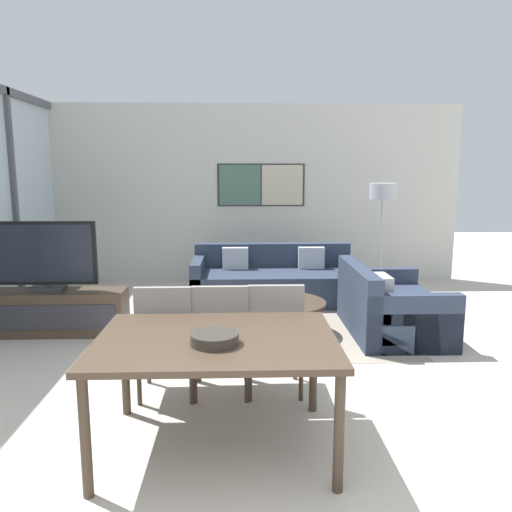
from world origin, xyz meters
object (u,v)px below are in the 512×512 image
tv_console (50,312)px  sofa_side (386,310)px  dining_chair_left (166,335)px  floor_lamp (383,200)px  dining_chair_right (275,332)px  television (46,257)px  fruit_bowl (215,338)px  coffee_table (283,309)px  dining_chair_centre (221,334)px  dining_table (216,348)px  sofa_main (274,282)px

tv_console → sofa_side: bearing=-1.5°
dining_chair_left → floor_lamp: (2.52, 3.01, 0.86)m
sofa_side → dining_chair_left: 2.68m
dining_chair_right → floor_lamp: (1.68, 2.97, 0.86)m
tv_console → television: size_ratio=1.52×
tv_console → television: television is taller
fruit_bowl → floor_lamp: bearing=61.5°
sofa_side → coffee_table: size_ratio=1.52×
sofa_side → dining_chair_right: bearing=138.1°
fruit_bowl → dining_chair_centre: bearing=89.8°
dining_table → dining_chair_left: 0.86m
television → dining_chair_right: size_ratio=1.17×
tv_console → coffee_table: 2.56m
tv_console → dining_table: dining_table is taller
dining_chair_left → sofa_side: bearing=35.0°
coffee_table → fruit_bowl: bearing=-104.6°
dining_chair_left → dining_chair_centre: (0.42, 0.02, 0.00)m
television → dining_table: television is taller
television → dining_chair_centre: (1.94, -1.61, -0.34)m
floor_lamp → sofa_main: bearing=-178.8°
sofa_side → tv_console: bearing=88.5°
floor_lamp → television: bearing=-161.1°
sofa_side → dining_chair_right: size_ratio=1.54×
dining_chair_right → coffee_table: bearing=82.5°
dining_table → floor_lamp: floor_lamp is taller
dining_chair_right → floor_lamp: bearing=60.6°
dining_table → floor_lamp: 4.35m
coffee_table → dining_chair_left: 1.87m
television → dining_chair_right: television is taller
dining_table → sofa_side: bearing=52.1°
sofa_side → dining_chair_right: 2.02m
sofa_main → dining_table: size_ratio=1.47×
tv_console → dining_chair_right: dining_chair_right is taller
television → dining_table: bearing=-50.6°
sofa_side → dining_chair_left: size_ratio=1.54×
floor_lamp → fruit_bowl: bearing=-118.5°
television → sofa_side: bearing=-1.6°
sofa_side → dining_table: size_ratio=0.95×
dining_chair_left → coffee_table: bearing=55.8°
floor_lamp → dining_chair_centre: bearing=-125.1°
sofa_main → dining_table: (-0.62, -3.71, 0.42)m
fruit_bowl → coffee_table: bearing=75.4°
sofa_side → sofa_main: bearing=38.1°
dining_chair_centre → tv_console: bearing=140.3°
dining_table → dining_chair_right: size_ratio=1.62×
television → floor_lamp: floor_lamp is taller
tv_console → dining_chair_right: 2.86m
television → sofa_main: television is taller
television → dining_chair_centre: television is taller
sofa_main → coffee_table: 1.44m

